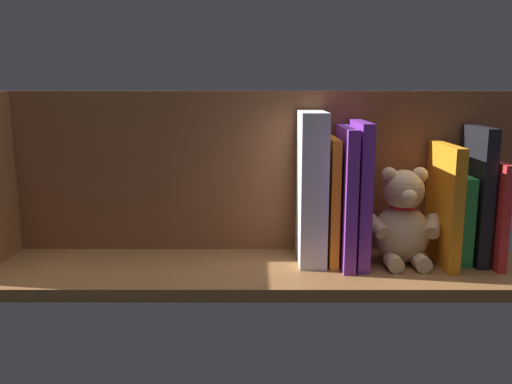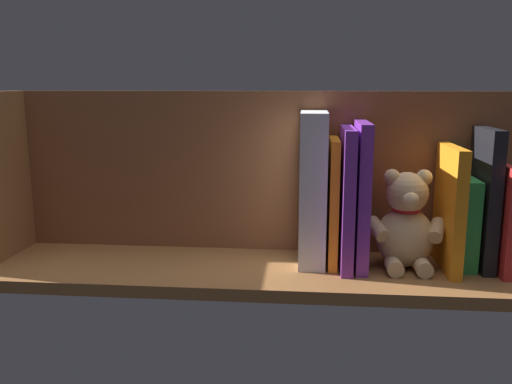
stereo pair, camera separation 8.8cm
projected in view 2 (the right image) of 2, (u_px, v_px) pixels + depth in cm
name	position (u px, v px, depth cm)	size (l,w,h in cm)	color
ground_plane	(256.00, 270.00, 99.97)	(101.04, 25.19, 2.20)	brown
shelf_back_panel	(261.00, 172.00, 106.79)	(101.04, 1.50, 31.39)	brown
book_0	(498.00, 217.00, 95.92)	(1.56, 14.31, 19.12)	red
book_1	(484.00, 199.00, 96.48)	(2.25, 12.41, 25.14)	black
book_2	(463.00, 222.00, 98.11)	(3.11, 11.44, 16.28)	green
book_3	(449.00, 208.00, 96.04)	(2.06, 15.10, 22.08)	orange
teddy_bear	(406.00, 225.00, 97.04)	(14.55, 11.38, 17.92)	#D1B284
book_4	(361.00, 195.00, 97.35)	(2.14, 14.54, 26.15)	purple
book_5	(346.00, 198.00, 97.32)	(2.07, 15.28, 25.19)	purple
book_6	(333.00, 202.00, 98.98)	(1.62, 12.73, 23.12)	orange
dictionary_thick_white	(313.00, 189.00, 98.81)	(4.81, 12.64, 27.85)	white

